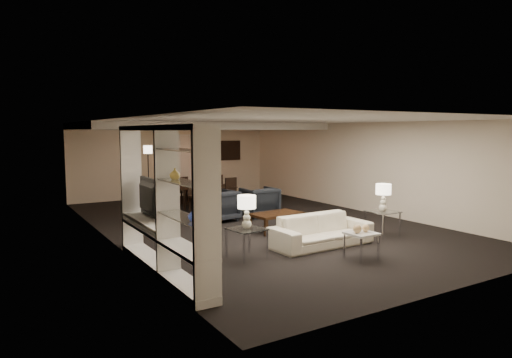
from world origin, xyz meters
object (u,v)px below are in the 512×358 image
Objects in this scene: coffee_table at (276,222)px; dining_table at (206,197)px; sofa at (321,231)px; chair_fl at (179,191)px; chair_nl at (197,196)px; floor_lamp at (148,176)px; vase_blue at (194,215)px; chair_fr at (215,188)px; table_lamp_right at (383,198)px; side_table_left at (247,243)px; table_lamp_left at (247,212)px; chair_nr at (234,193)px; marble_table at (361,246)px; side_table_right at (382,223)px; chair_nm at (216,194)px; armchair_left at (219,206)px; pendant_light at (206,142)px; armchair_right at (259,202)px; chair_fm at (197,189)px; floor_speaker at (134,217)px; television at (145,198)px; vase_amber at (175,174)px.

coffee_table is 3.91m from dining_table.
chair_fl reaches higher than sofa.
chair_nl is 0.48× the size of floor_lamp.
chair_fr is (3.96, 7.47, -0.70)m from vase_blue.
sofa is 1.78m from table_lamp_right.
side_table_left is 0.97× the size of table_lamp_left.
chair_nr is 0.48× the size of floor_lamp.
marble_table is 0.54× the size of chair_fl.
chair_nm reaches higher than side_table_right.
chair_nm reaches higher than marble_table.
chair_nl is at bearing -100.34° from armchair_left.
chair_fl is (0.09, 2.86, 0.05)m from armchair_left.
pendant_light is 0.87× the size of table_lamp_left.
chair_fl is at bearing 93.14° from sofa.
chair_fm is at bearing -77.50° from armchair_right.
television is at bearing -75.75° from floor_speaker.
armchair_right is at bearing -59.70° from floor_lamp.
chair_fm is (0.60, 1.30, 0.00)m from chair_nl.
dining_table is at bearing -35.68° from television.
armchair_left is 3.48m from side_table_left.
vase_amber is 0.19× the size of chair_nm.
vase_amber is at bearing -118.36° from pendant_light.
vase_blue is 7.99m from chair_fl.
chair_nl is (-0.85, -1.18, -1.48)m from pendant_light.
sofa is at bearing 0.00° from table_lamp_left.
coffee_table is at bearing -106.41° from chair_nr.
floor_lamp is at bearing 116.52° from chair_nl.
armchair_right is 4.99× the size of vase_blue.
chair_nr is at bearing -39.47° from dining_table.
chair_nr is (0.60, 0.00, 0.00)m from chair_nm.
table_lamp_right reaches higher than armchair_right.
pendant_light is at bearing 152.15° from chair_fm.
coffee_table is 1.94× the size of table_lamp_right.
side_table_left is at bearing 22.30° from vase_amber.
table_lamp_right is at bearing -1.63° from sofa.
chair_nl reaches higher than coffee_table.
armchair_left is 1.56m from chair_nl.
television is (-1.55, 0.87, 0.26)m from table_lamp_left.
table_lamp_left is (-2.03, -6.04, -1.09)m from pendant_light.
table_lamp_left is at bearing 0.00° from side_table_left.
vase_blue reaches higher than chair_nl.
coffee_table is 1.30× the size of chair_nr.
chair_nm is 1.30m from chair_fm.
floor_lamp is at bearing 87.59° from floor_speaker.
television is (-2.65, -2.43, 0.70)m from armchair_left.
vase_blue is (-3.28, -0.21, 0.91)m from marble_table.
side_table_right reaches higher than coffee_table.
armchair_left is at bearing 73.88° from chair_fm.
pendant_light is at bearing 87.32° from marble_table.
armchair_right is 1.56m from chair_nr.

